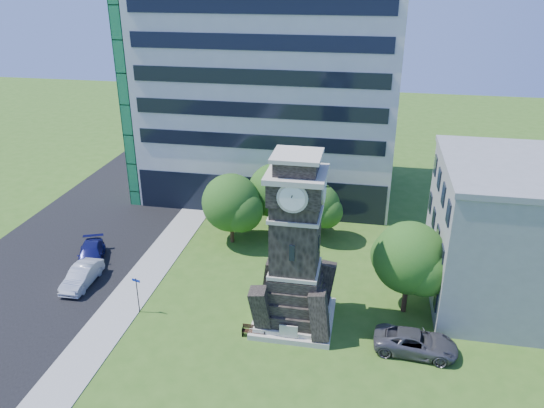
% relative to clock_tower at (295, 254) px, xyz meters
% --- Properties ---
extents(ground, '(160.00, 160.00, 0.00)m').
position_rel_clock_tower_xyz_m(ground, '(-3.00, -2.00, -5.28)').
color(ground, '#325919').
rests_on(ground, ground).
extents(sidewalk, '(3.00, 70.00, 0.06)m').
position_rel_clock_tower_xyz_m(sidewalk, '(-12.50, 3.00, -5.25)').
color(sidewalk, gray).
rests_on(sidewalk, ground).
extents(street, '(14.00, 80.00, 0.02)m').
position_rel_clock_tower_xyz_m(street, '(-21.00, 3.00, -5.27)').
color(street, black).
rests_on(street, ground).
extents(clock_tower, '(5.40, 5.40, 12.22)m').
position_rel_clock_tower_xyz_m(clock_tower, '(0.00, 0.00, 0.00)').
color(clock_tower, '#BCB5A4').
rests_on(clock_tower, ground).
extents(office_tall, '(26.20, 15.11, 28.60)m').
position_rel_clock_tower_xyz_m(office_tall, '(-6.20, 23.84, 8.94)').
color(office_tall, silver).
rests_on(office_tall, ground).
extents(car_street_mid, '(1.72, 4.62, 1.51)m').
position_rel_clock_tower_xyz_m(car_street_mid, '(-16.78, 1.52, -4.53)').
color(car_street_mid, '#B7BABF').
rests_on(car_street_mid, ground).
extents(car_street_north, '(3.68, 5.32, 1.43)m').
position_rel_clock_tower_xyz_m(car_street_north, '(-17.79, 4.82, -4.57)').
color(car_street_north, '#131454').
rests_on(car_street_north, ground).
extents(car_east_lot, '(5.41, 2.79, 1.46)m').
position_rel_clock_tower_xyz_m(car_east_lot, '(8.09, -1.82, -4.55)').
color(car_east_lot, '#49484D').
rests_on(car_east_lot, ground).
extents(park_bench, '(1.60, 0.43, 0.83)m').
position_rel_clock_tower_xyz_m(park_bench, '(-2.35, -2.19, -4.84)').
color(park_bench, black).
rests_on(park_bench, ground).
extents(street_sign, '(0.67, 0.07, 2.78)m').
position_rel_clock_tower_xyz_m(street_sign, '(-10.98, -1.05, -3.54)').
color(street_sign, black).
rests_on(street_sign, ground).
extents(tree_nw, '(5.59, 5.08, 6.39)m').
position_rel_clock_tower_xyz_m(tree_nw, '(-7.10, 10.51, -1.59)').
color(tree_nw, '#332114').
rests_on(tree_nw, ground).
extents(tree_nc, '(5.48, 4.98, 6.60)m').
position_rel_clock_tower_xyz_m(tree_nc, '(-3.68, 13.32, -1.34)').
color(tree_nc, '#332114').
rests_on(tree_nc, ground).
extents(tree_ne, '(4.32, 3.92, 5.32)m').
position_rel_clock_tower_xyz_m(tree_ne, '(0.25, 12.45, -2.06)').
color(tree_ne, '#332114').
rests_on(tree_ne, ground).
extents(tree_east, '(5.54, 5.03, 6.88)m').
position_rel_clock_tower_xyz_m(tree_east, '(7.60, 2.61, -1.09)').
color(tree_east, '#332114').
rests_on(tree_east, ground).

